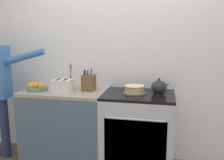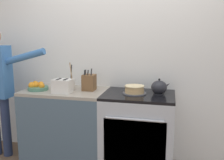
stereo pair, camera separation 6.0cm
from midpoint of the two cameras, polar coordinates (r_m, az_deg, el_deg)
wall_back at (r=3.09m, az=3.06°, el=5.63°), size 8.00×0.04×2.60m
counter_cabinet at (r=3.16m, az=-9.85°, el=-10.23°), size 0.97×0.60×0.90m
stove_range at (r=2.94m, az=6.50°, el=-11.74°), size 0.79×0.64×0.90m
layer_cake at (r=2.81m, az=5.76°, el=-2.24°), size 0.27×0.27×0.09m
tea_kettle at (r=2.83m, az=11.34°, el=-1.65°), size 0.22×0.18×0.17m
knife_block at (r=2.96m, az=-4.68°, el=-0.53°), size 0.14×0.16×0.26m
utensil_crock at (r=3.03m, az=-8.87°, el=-0.82°), size 0.10×0.10×0.33m
fruit_bowl at (r=3.10m, az=-16.17°, el=-1.45°), size 0.24×0.24×0.10m
toaster at (r=2.87m, az=-10.70°, el=-1.38°), size 0.22×0.15×0.16m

